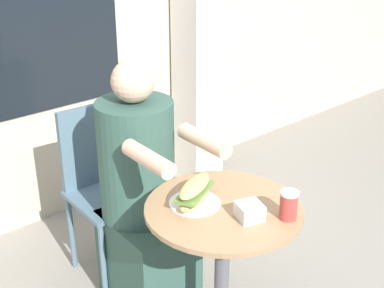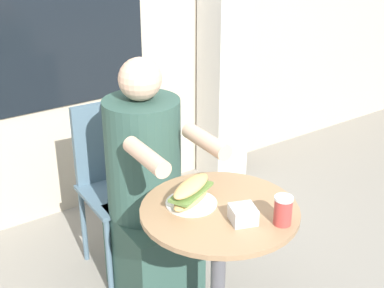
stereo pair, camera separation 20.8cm
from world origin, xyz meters
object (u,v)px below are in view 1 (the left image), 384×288
cafe_table (222,250)px  seated_diner (143,204)px  sandwich_on_plate (195,194)px  drink_cup (289,205)px  diner_chair (103,175)px

cafe_table → seated_diner: bearing=93.7°
seated_diner → sandwich_on_plate: bearing=87.6°
drink_cup → diner_chair: bearing=97.8°
sandwich_on_plate → seated_diner: bearing=84.4°
cafe_table → drink_cup: drink_cup is taller
sandwich_on_plate → drink_cup: (0.19, -0.30, 0.01)m
cafe_table → seated_diner: size_ratio=0.60×
cafe_table → sandwich_on_plate: size_ratio=2.99×
cafe_table → diner_chair: size_ratio=0.81×
cafe_table → sandwich_on_plate: sandwich_on_plate is taller
drink_cup → seated_diner: bearing=102.1°
cafe_table → sandwich_on_plate: bearing=128.8°
diner_chair → sandwich_on_plate: bearing=89.6°
cafe_table → diner_chair: bearing=91.7°
sandwich_on_plate → drink_cup: 0.36m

